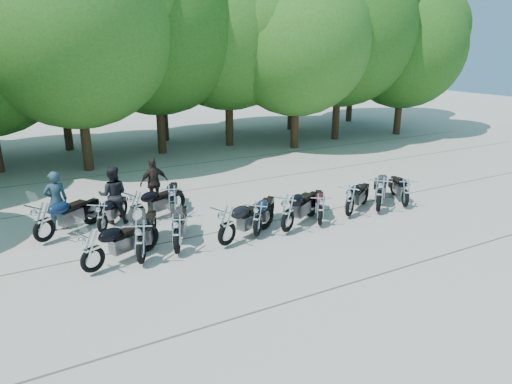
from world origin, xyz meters
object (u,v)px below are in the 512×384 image
motorcycle_2 (177,233)px  motorcycle_6 (320,209)px  motorcycle_10 (43,221)px  motorcycle_1 (140,241)px  motorcycle_4 (257,218)px  motorcycle_9 (406,192)px  motorcycle_8 (380,193)px  motorcycle_11 (102,216)px  rider_0 (56,201)px  motorcycle_3 (227,225)px  rider_1 (113,195)px  motorcycle_5 (288,212)px  motorcycle_0 (92,250)px  motorcycle_7 (350,200)px  motorcycle_13 (172,200)px  rider_2 (154,183)px  motorcycle_12 (136,207)px

motorcycle_2 → motorcycle_6: bearing=-156.5°
motorcycle_10 → motorcycle_1: bearing=-175.7°
motorcycle_2 → motorcycle_4: motorcycle_2 is taller
motorcycle_2 → motorcycle_9: size_ratio=1.09×
motorcycle_1 → motorcycle_8: motorcycle_8 is taller
motorcycle_9 → motorcycle_11: 10.26m
motorcycle_10 → rider_0: rider_0 is taller
motorcycle_3 → rider_1: bearing=11.2°
motorcycle_5 → motorcycle_10: (-6.59, 2.74, -0.01)m
motorcycle_1 → rider_1: (0.07, 3.48, 0.25)m
motorcycle_4 → motorcycle_10: motorcycle_10 is taller
rider_0 → motorcycle_9: bearing=155.2°
motorcycle_4 → motorcycle_8: motorcycle_8 is taller
rider_0 → motorcycle_2: bearing=120.2°
motorcycle_0 → motorcycle_7: size_ratio=1.05×
motorcycle_3 → rider_0: bearing=24.3°
motorcycle_8 → motorcycle_13: bearing=22.0°
motorcycle_11 → motorcycle_2: bearing=156.1°
motorcycle_13 → rider_1: (-1.76, 0.57, 0.31)m
motorcycle_4 → motorcycle_5: size_ratio=0.91×
motorcycle_3 → motorcycle_5: bearing=-112.4°
motorcycle_5 → motorcycle_9: size_ratio=1.16×
motorcycle_1 → motorcycle_9: bearing=-155.4°
motorcycle_1 → motorcycle_3: bearing=-156.1°
motorcycle_3 → rider_0: size_ratio=1.30×
motorcycle_6 → motorcycle_8: (2.49, 0.02, 0.12)m
motorcycle_0 → motorcycle_13: (3.02, 2.81, -0.04)m
motorcycle_6 → motorcycle_5: bearing=34.2°
motorcycle_8 → rider_2: rider_2 is taller
motorcycle_6 → motorcycle_9: size_ratio=0.99×
motorcycle_0 → motorcycle_3: bearing=-116.3°
motorcycle_6 → motorcycle_12: size_ratio=0.93×
motorcycle_9 → motorcycle_13: motorcycle_13 is taller
motorcycle_6 → motorcycle_8: 2.49m
motorcycle_6 → motorcycle_3: bearing=34.3°
motorcycle_4 → rider_1: bearing=-0.4°
motorcycle_8 → motorcycle_10: bearing=31.7°
motorcycle_2 → rider_1: size_ratio=1.24×
rider_0 → motorcycle_13: bearing=160.7°
motorcycle_3 → motorcycle_11: 3.98m
motorcycle_12 → motorcycle_8: bearing=-133.0°
motorcycle_5 → motorcycle_9: (4.92, -0.01, -0.10)m
motorcycle_8 → rider_0: size_ratio=1.36×
rider_1 → motorcycle_12: bearing=148.6°
motorcycle_5 → motorcycle_11: bearing=31.2°
motorcycle_12 → rider_1: rider_1 is taller
rider_2 → motorcycle_2: bearing=75.4°
motorcycle_8 → rider_2: bearing=12.3°
motorcycle_0 → motorcycle_8: (9.40, -0.09, 0.05)m
motorcycle_0 → motorcycle_9: 10.61m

